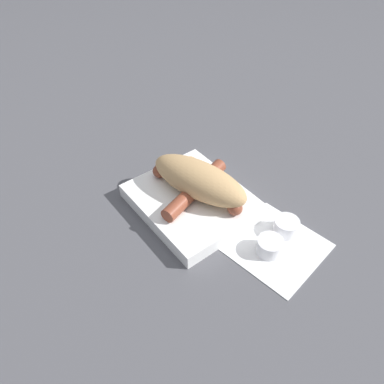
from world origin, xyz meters
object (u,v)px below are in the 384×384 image
(food_tray, at_px, (192,201))
(bread_roll, at_px, (199,180))
(condiment_cup_far, at_px, (286,227))
(sausage, at_px, (195,189))
(condiment_cup_near, at_px, (269,247))

(food_tray, xyz_separation_m, bread_roll, (-0.00, 0.02, 0.04))
(food_tray, height_order, condiment_cup_far, condiment_cup_far)
(condiment_cup_far, bearing_deg, sausage, -151.14)
(food_tray, relative_size, condiment_cup_near, 4.89)
(food_tray, height_order, sausage, sausage)
(bread_roll, distance_m, condiment_cup_far, 0.17)
(food_tray, xyz_separation_m, sausage, (-0.00, 0.01, 0.03))
(condiment_cup_far, bearing_deg, bread_roll, -153.45)
(sausage, bearing_deg, food_tray, -86.43)
(food_tray, relative_size, sausage, 1.15)
(bread_roll, height_order, condiment_cup_far, bread_roll)
(sausage, distance_m, condiment_cup_near, 0.17)
(sausage, bearing_deg, condiment_cup_near, 10.09)
(food_tray, distance_m, condiment_cup_far, 0.18)
(food_tray, relative_size, condiment_cup_far, 4.89)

